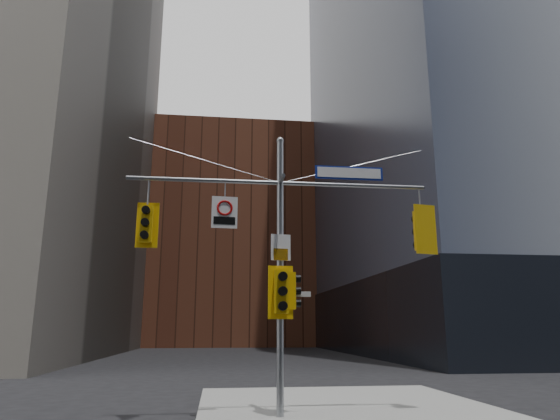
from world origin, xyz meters
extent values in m
cube|color=gray|center=(2.00, 4.00, 0.07)|extent=(8.00, 8.00, 0.15)
cube|color=black|center=(28.00, 32.00, 3.00)|extent=(36.40, 36.40, 6.00)
cube|color=brown|center=(0.00, 58.00, 14.00)|extent=(26.00, 20.00, 28.00)
cylinder|color=gray|center=(0.00, 2.00, 3.60)|extent=(0.18, 0.18, 7.20)
sphere|color=gray|center=(0.00, 2.00, 7.20)|extent=(0.20, 0.20, 0.20)
cylinder|color=gray|center=(-2.00, 2.00, 6.00)|extent=(4.00, 0.11, 0.11)
cylinder|color=gray|center=(2.00, 2.00, 6.00)|extent=(4.00, 0.11, 0.11)
cylinder|color=gray|center=(0.00, 1.65, 6.00)|extent=(0.10, 0.70, 0.10)
cylinder|color=gray|center=(-2.00, 2.00, 6.55)|extent=(4.00, 0.02, 1.12)
cylinder|color=gray|center=(2.00, 2.00, 6.55)|extent=(4.00, 0.02, 1.12)
cube|color=#DBA50B|center=(-3.42, 2.00, 4.80)|extent=(0.31, 0.23, 0.95)
cube|color=#DBA50B|center=(-3.42, 2.16, 4.80)|extent=(0.56, 0.05, 1.18)
cylinder|color=black|center=(-3.43, 1.82, 5.12)|extent=(0.20, 0.15, 0.20)
cylinder|color=black|center=(-3.43, 1.89, 5.12)|extent=(0.17, 0.02, 0.17)
cylinder|color=black|center=(-3.43, 1.82, 4.80)|extent=(0.20, 0.15, 0.20)
cylinder|color=black|center=(-3.43, 1.89, 4.80)|extent=(0.17, 0.02, 0.17)
cylinder|color=black|center=(-3.43, 1.82, 4.48)|extent=(0.20, 0.15, 0.20)
cylinder|color=#0CE559|center=(-3.43, 1.89, 4.48)|extent=(0.17, 0.02, 0.17)
cube|color=#DBA50B|center=(3.86, 2.00, 4.80)|extent=(0.39, 0.31, 1.08)
cube|color=#DBA50B|center=(3.90, 1.82, 4.80)|extent=(0.64, 0.16, 1.34)
cylinder|color=black|center=(3.82, 2.20, 5.16)|extent=(0.25, 0.21, 0.23)
cylinder|color=black|center=(3.84, 2.12, 5.16)|extent=(0.20, 0.06, 0.20)
cylinder|color=black|center=(3.82, 2.20, 4.80)|extent=(0.25, 0.21, 0.23)
cylinder|color=black|center=(3.84, 2.12, 4.80)|extent=(0.20, 0.06, 0.20)
cylinder|color=black|center=(3.82, 2.20, 4.44)|extent=(0.25, 0.21, 0.23)
cylinder|color=black|center=(3.84, 2.12, 4.44)|extent=(0.20, 0.06, 0.20)
cube|color=#DBA50B|center=(0.28, 2.00, 3.15)|extent=(0.22, 0.30, 0.93)
cylinder|color=black|center=(0.46, 2.00, 3.46)|extent=(0.14, 0.20, 0.19)
cylinder|color=black|center=(0.39, 2.00, 3.46)|extent=(0.02, 0.17, 0.17)
cylinder|color=black|center=(0.46, 2.00, 3.15)|extent=(0.14, 0.20, 0.19)
cylinder|color=black|center=(0.39, 2.00, 3.15)|extent=(0.02, 0.17, 0.17)
cylinder|color=black|center=(0.46, 2.00, 2.84)|extent=(0.14, 0.20, 0.19)
cylinder|color=black|center=(0.39, 2.00, 2.84)|extent=(0.02, 0.17, 0.17)
cube|color=#DBA50B|center=(0.00, 1.72, 3.11)|extent=(0.35, 0.25, 1.07)
cube|color=#DBA50B|center=(0.00, 1.90, 3.11)|extent=(0.63, 0.05, 1.33)
cylinder|color=black|center=(0.00, 1.52, 3.46)|extent=(0.23, 0.17, 0.22)
cylinder|color=black|center=(0.00, 1.60, 3.46)|extent=(0.19, 0.02, 0.19)
cylinder|color=black|center=(0.00, 1.52, 3.11)|extent=(0.23, 0.17, 0.22)
cylinder|color=black|center=(0.00, 1.60, 3.11)|extent=(0.19, 0.02, 0.19)
cylinder|color=black|center=(0.00, 1.52, 2.75)|extent=(0.23, 0.17, 0.22)
cylinder|color=black|center=(0.00, 1.60, 2.75)|extent=(0.19, 0.02, 0.19)
cube|color=navy|center=(1.90, 2.00, 6.35)|extent=(1.88, 0.04, 0.37)
cube|color=silver|center=(1.90, 1.98, 6.35)|extent=(1.77, 0.01, 0.28)
cube|color=silver|center=(-1.46, 1.98, 5.15)|extent=(0.67, 0.09, 0.84)
torus|color=#B20A0A|center=(-1.46, 1.96, 5.26)|extent=(0.42, 0.09, 0.41)
cube|color=black|center=(-1.46, 1.96, 4.93)|extent=(0.56, 0.05, 0.20)
cube|color=silver|center=(0.00, 1.88, 4.24)|extent=(0.51, 0.09, 0.67)
cube|color=#D88C00|center=(0.00, 1.86, 4.06)|extent=(0.37, 0.06, 0.30)
cube|color=silver|center=(0.45, 2.00, 3.07)|extent=(0.67, 0.11, 0.13)
cube|color=#145926|center=(0.00, 2.45, 2.81)|extent=(0.03, 0.69, 0.14)
camera|label=1|loc=(-1.56, -10.70, 2.24)|focal=32.00mm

